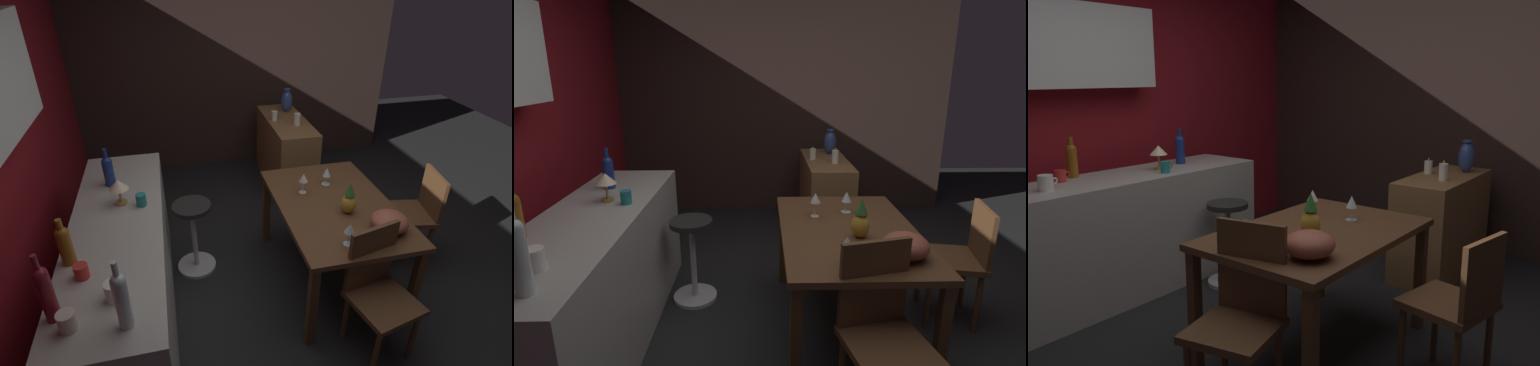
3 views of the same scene
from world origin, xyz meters
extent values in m
plane|color=black|center=(0.00, 0.00, 0.00)|extent=(9.00, 9.00, 0.00)
cube|color=#33231E|center=(2.55, 0.30, 1.30)|extent=(0.10, 4.40, 2.60)
cube|color=#56351E|center=(0.08, -0.20, 0.72)|extent=(1.33, 0.88, 0.04)
cube|color=#56351E|center=(-0.53, 0.19, 0.35)|extent=(0.06, 0.06, 0.70)
cube|color=#56351E|center=(0.70, 0.19, 0.35)|extent=(0.06, 0.06, 0.70)
cube|color=#56351E|center=(-0.53, -0.59, 0.35)|extent=(0.06, 0.06, 0.70)
cube|color=#56351E|center=(0.70, -0.59, 0.35)|extent=(0.06, 0.06, 0.70)
cube|color=#B2ADA3|center=(-0.04, 1.41, 0.45)|extent=(2.10, 0.60, 0.90)
cube|color=olive|center=(1.75, -0.32, 0.41)|extent=(1.10, 0.44, 0.82)
cube|color=#56351E|center=(-0.68, -0.25, 0.44)|extent=(0.48, 0.48, 0.04)
cube|color=#56351E|center=(-0.51, -0.21, 0.68)|extent=(0.11, 0.38, 0.49)
cylinder|color=#56351E|center=(-0.80, -0.44, 0.21)|extent=(0.04, 0.04, 0.42)
cylinder|color=#56351E|center=(-0.87, -0.13, 0.21)|extent=(0.04, 0.04, 0.42)
cylinder|color=#56351E|center=(-0.49, -0.37, 0.21)|extent=(0.04, 0.04, 0.42)
cylinder|color=#56351E|center=(-0.56, -0.06, 0.21)|extent=(0.04, 0.04, 0.42)
cube|color=#56351E|center=(0.18, -0.96, 0.46)|extent=(0.47, 0.47, 0.04)
cube|color=#56351E|center=(0.15, -1.14, 0.66)|extent=(0.38, 0.10, 0.40)
cylinder|color=#56351E|center=(0.05, -0.78, 0.22)|extent=(0.04, 0.04, 0.44)
cylinder|color=#56351E|center=(0.37, -0.84, 0.22)|extent=(0.04, 0.04, 0.44)
cylinder|color=#56351E|center=(-0.01, -1.09, 0.22)|extent=(0.04, 0.04, 0.44)
cylinder|color=#56351E|center=(0.31, -1.15, 0.22)|extent=(0.04, 0.04, 0.44)
cylinder|color=#262323|center=(0.45, 0.89, 0.64)|extent=(0.32, 0.32, 0.04)
cylinder|color=silver|center=(0.45, 0.89, 0.32)|extent=(0.04, 0.04, 0.62)
cylinder|color=silver|center=(0.45, 0.89, 0.01)|extent=(0.34, 0.34, 0.03)
cylinder|color=silver|center=(0.39, -0.25, 0.74)|extent=(0.07, 0.07, 0.00)
cylinder|color=silver|center=(0.39, -0.25, 0.78)|extent=(0.01, 0.01, 0.08)
cone|color=silver|center=(0.39, -0.25, 0.86)|extent=(0.07, 0.07, 0.07)
cylinder|color=silver|center=(-0.41, -0.09, 0.74)|extent=(0.06, 0.06, 0.00)
cylinder|color=silver|center=(-0.41, -0.09, 0.79)|extent=(0.01, 0.01, 0.09)
cone|color=silver|center=(-0.41, -0.09, 0.87)|extent=(0.07, 0.07, 0.07)
cylinder|color=silver|center=(0.31, -0.01, 0.74)|extent=(0.06, 0.06, 0.00)
cylinder|color=silver|center=(0.31, -0.01, 0.79)|extent=(0.01, 0.01, 0.10)
cone|color=silver|center=(0.31, -0.01, 0.88)|extent=(0.07, 0.07, 0.07)
ellipsoid|color=gold|center=(-0.05, -0.25, 0.82)|extent=(0.11, 0.11, 0.15)
cone|color=#2D6B28|center=(-0.05, -0.25, 0.94)|extent=(0.08, 0.08, 0.10)
ellipsoid|color=#9E4C38|center=(-0.32, -0.43, 0.81)|extent=(0.26, 0.26, 0.14)
cylinder|color=navy|center=(0.50, 1.48, 1.00)|extent=(0.08, 0.08, 0.20)
sphere|color=navy|center=(0.50, 1.48, 1.10)|extent=(0.08, 0.08, 0.08)
cylinder|color=navy|center=(0.50, 1.48, 1.16)|extent=(0.03, 0.03, 0.08)
cylinder|color=#8C5114|center=(-0.37, 1.64, 1.00)|extent=(0.08, 0.08, 0.21)
sphere|color=#8C5114|center=(-0.37, 1.64, 1.11)|extent=(0.08, 0.08, 0.08)
cylinder|color=#8C5114|center=(-0.37, 1.64, 1.16)|extent=(0.03, 0.03, 0.07)
cylinder|color=silver|center=(-0.91, 1.30, 1.04)|extent=(0.07, 0.07, 0.28)
sphere|color=silver|center=(-0.91, 1.30, 1.18)|extent=(0.07, 0.07, 0.07)
cylinder|color=silver|center=(-0.91, 1.30, 1.24)|extent=(0.03, 0.03, 0.09)
cylinder|color=maroon|center=(-0.79, 1.64, 1.04)|extent=(0.07, 0.07, 0.28)
sphere|color=maroon|center=(-0.79, 1.64, 1.18)|extent=(0.07, 0.07, 0.07)
cylinder|color=maroon|center=(-0.79, 1.64, 1.25)|extent=(0.03, 0.03, 0.09)
cylinder|color=white|center=(-0.72, 1.36, 0.95)|extent=(0.09, 0.09, 0.10)
torus|color=white|center=(-0.66, 1.36, 0.96)|extent=(0.05, 0.01, 0.05)
cylinder|color=teal|center=(0.15, 1.25, 0.94)|extent=(0.07, 0.07, 0.09)
torus|color=teal|center=(0.20, 1.25, 0.95)|extent=(0.05, 0.01, 0.05)
cylinder|color=red|center=(-0.52, 1.55, 0.94)|extent=(0.08, 0.08, 0.08)
torus|color=red|center=(-0.47, 1.55, 0.95)|extent=(0.05, 0.01, 0.05)
cylinder|color=beige|center=(-0.87, 1.56, 0.95)|extent=(0.09, 0.09, 0.10)
torus|color=beige|center=(-0.81, 1.56, 0.96)|extent=(0.05, 0.01, 0.05)
cylinder|color=#A58447|center=(0.21, 1.39, 0.91)|extent=(0.08, 0.08, 0.02)
cylinder|color=#A58447|center=(0.21, 1.39, 0.97)|extent=(0.02, 0.02, 0.10)
cone|color=beige|center=(0.21, 1.39, 1.06)|extent=(0.14, 0.14, 0.07)
cylinder|color=white|center=(1.56, -0.38, 0.89)|extent=(0.07, 0.07, 0.13)
ellipsoid|color=yellow|center=(1.56, -0.38, 0.97)|extent=(0.01, 0.01, 0.03)
cylinder|color=white|center=(1.76, -0.18, 0.87)|extent=(0.07, 0.07, 0.11)
ellipsoid|color=yellow|center=(1.76, -0.18, 0.94)|extent=(0.01, 0.01, 0.03)
ellipsoid|color=#334C8C|center=(2.02, -0.40, 0.95)|extent=(0.13, 0.13, 0.25)
cylinder|color=#334C8C|center=(2.02, -0.40, 1.08)|extent=(0.07, 0.07, 0.02)
camera|label=1|loc=(-2.30, 1.00, 2.41)|focal=27.55mm
camera|label=2|loc=(-2.30, 0.36, 1.77)|focal=27.69mm
camera|label=3|loc=(-2.30, -1.83, 1.63)|focal=35.93mm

